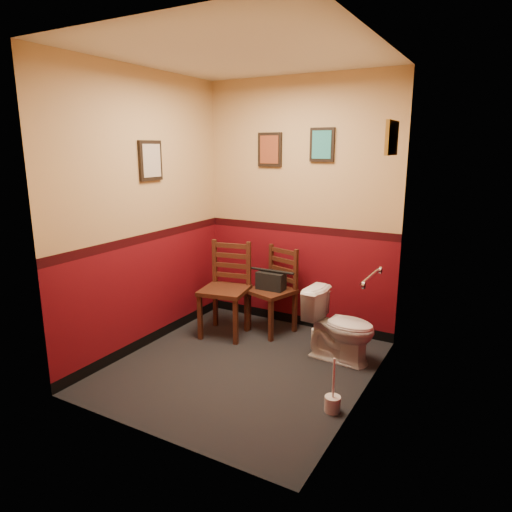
{
  "coord_description": "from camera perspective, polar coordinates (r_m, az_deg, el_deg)",
  "views": [
    {
      "loc": [
        1.99,
        -3.31,
        1.98
      ],
      "look_at": [
        0.0,
        0.25,
        1.0
      ],
      "focal_mm": 32.0,
      "sensor_mm": 36.0,
      "label": 1
    }
  ],
  "objects": [
    {
      "name": "chair_left",
      "position": [
        4.89,
        -3.75,
        -4.14
      ],
      "size": [
        0.54,
        0.54,
        1.0
      ],
      "rotation": [
        0.0,
        0.0,
        0.18
      ],
      "color": "#4B2416",
      "rests_on": "floor"
    },
    {
      "name": "framed_print_back_b",
      "position": [
        4.82,
        8.26,
        13.6
      ],
      "size": [
        0.26,
        0.04,
        0.34
      ],
      "color": "black",
      "rests_on": "wall_back"
    },
    {
      "name": "toilet_brush",
      "position": [
        3.71,
        9.55,
        -17.65
      ],
      "size": [
        0.12,
        0.12,
        0.44
      ],
      "color": "silver",
      "rests_on": "floor"
    },
    {
      "name": "handbag",
      "position": [
        4.9,
        1.88,
        -3.1
      ],
      "size": [
        0.3,
        0.16,
        0.22
      ],
      "rotation": [
        0.0,
        0.0,
        0.01
      ],
      "color": "black",
      "rests_on": "chair_right"
    },
    {
      "name": "framed_print_left",
      "position": [
        4.59,
        -13.04,
        11.54
      ],
      "size": [
        0.04,
        0.3,
        0.38
      ],
      "color": "black",
      "rests_on": "wall_left"
    },
    {
      "name": "ceiling",
      "position": [
        3.93,
        -1.95,
        24.06
      ],
      "size": [
        2.2,
        2.4,
        0.0
      ],
      "primitive_type": "cube",
      "rotation": [
        3.14,
        0.0,
        0.0
      ],
      "color": "silver",
      "rests_on": "ground"
    },
    {
      "name": "chair_right",
      "position": [
        4.96,
        2.21,
        -4.29
      ],
      "size": [
        0.54,
        0.54,
        0.93
      ],
      "rotation": [
        0.0,
        0.0,
        -0.3
      ],
      "color": "#4B2416",
      "rests_on": "floor"
    },
    {
      "name": "wall_right",
      "position": [
        3.49,
        13.92,
        2.71
      ],
      "size": [
        0.0,
        2.4,
        2.7
      ],
      "primitive_type": "cube",
      "rotation": [
        1.57,
        0.0,
        -1.57
      ],
      "color": "#5E0A12",
      "rests_on": "ground"
    },
    {
      "name": "grab_bar",
      "position": [
        3.82,
        14.16,
        -2.56
      ],
      "size": [
        0.05,
        0.56,
        0.06
      ],
      "color": "silver",
      "rests_on": "wall_right"
    },
    {
      "name": "framed_print_back_a",
      "position": [
        5.06,
        1.73,
        13.15
      ],
      "size": [
        0.28,
        0.04,
        0.36
      ],
      "color": "black",
      "rests_on": "wall_back"
    },
    {
      "name": "framed_print_right",
      "position": [
        4.02,
        16.59,
        13.97
      ],
      "size": [
        0.04,
        0.34,
        0.28
      ],
      "color": "olive",
      "rests_on": "wall_right"
    },
    {
      "name": "floor",
      "position": [
        4.34,
        -1.66,
        -13.64
      ],
      "size": [
        2.2,
        2.4,
        0.0
      ],
      "primitive_type": "cube",
      "color": "black",
      "rests_on": "ground"
    },
    {
      "name": "toilet",
      "position": [
        4.41,
        10.44,
        -8.65
      ],
      "size": [
        0.71,
        0.43,
        0.66
      ],
      "primitive_type": "imported",
      "rotation": [
        0.0,
        0.0,
        1.49
      ],
      "color": "white",
      "rests_on": "floor"
    },
    {
      "name": "tp_stack",
      "position": [
        4.9,
        8.14,
        -8.95
      ],
      "size": [
        0.22,
        0.13,
        0.28
      ],
      "color": "silver",
      "rests_on": "floor"
    },
    {
      "name": "wall_left",
      "position": [
        4.57,
        -13.74,
        5.2
      ],
      "size": [
        0.0,
        2.4,
        2.7
      ],
      "primitive_type": "cube",
      "rotation": [
        1.57,
        0.0,
        1.57
      ],
      "color": "#5E0A12",
      "rests_on": "ground"
    },
    {
      "name": "wall_back",
      "position": [
        4.97,
        5.39,
        6.16
      ],
      "size": [
        2.2,
        0.0,
        2.7
      ],
      "primitive_type": "cube",
      "rotation": [
        1.57,
        0.0,
        0.0
      ],
      "color": "#5E0A12",
      "rests_on": "ground"
    },
    {
      "name": "wall_front",
      "position": [
        2.97,
        -13.81,
        0.89
      ],
      "size": [
        2.2,
        0.0,
        2.7
      ],
      "primitive_type": "cube",
      "rotation": [
        -1.57,
        0.0,
        0.0
      ],
      "color": "#5E0A12",
      "rests_on": "ground"
    }
  ]
}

